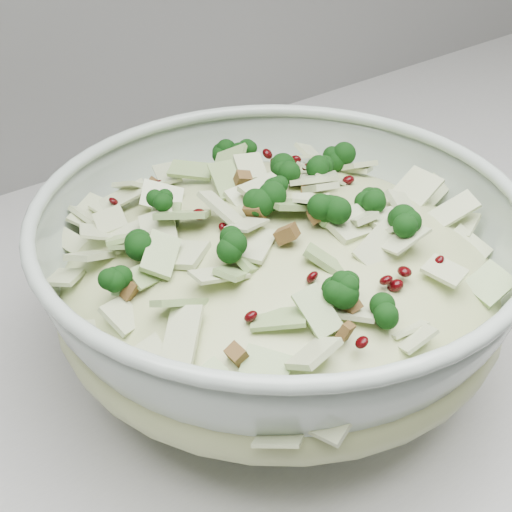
# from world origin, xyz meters

# --- Properties ---
(mixing_bowl) EXTENTS (0.41, 0.41, 0.14)m
(mixing_bowl) POSITION_xyz_m (0.05, 1.60, 0.97)
(mixing_bowl) COLOR #A5B5A8
(mixing_bowl) RESTS_ON counter
(salad) EXTENTS (0.38, 0.38, 0.14)m
(salad) POSITION_xyz_m (0.05, 1.60, 0.99)
(salad) COLOR #AFB87E
(salad) RESTS_ON mixing_bowl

